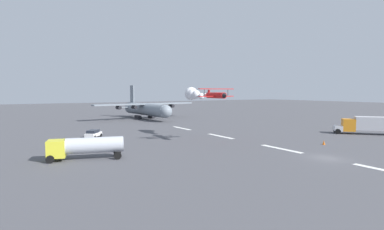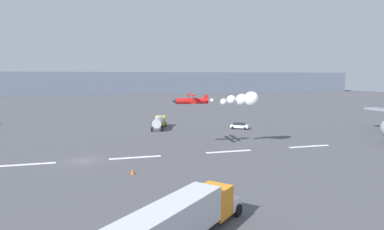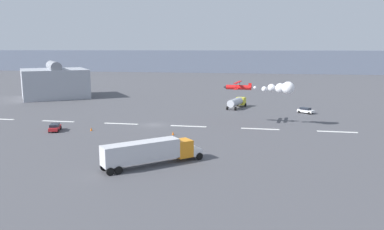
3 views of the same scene
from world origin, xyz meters
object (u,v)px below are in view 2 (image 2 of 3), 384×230
at_px(airport_staff_sedan, 239,126).
at_px(traffic_cone_far, 133,171).
at_px(fuel_tanker_truck, 159,121).
at_px(stunt_biplane_red, 235,100).
at_px(semi_truck_orange, 179,221).

xyz_separation_m(airport_staff_sedan, traffic_cone_far, (-28.45, -31.05, -0.44)).
bearing_deg(airport_staff_sedan, fuel_tanker_truck, 163.28).
xyz_separation_m(fuel_tanker_truck, airport_staff_sedan, (18.46, -5.55, -0.94)).
relative_size(fuel_tanker_truck, traffic_cone_far, 13.06).
xyz_separation_m(stunt_biplane_red, semi_truck_orange, (-18.23, -32.92, -6.27)).
bearing_deg(fuel_tanker_truck, airport_staff_sedan, -16.72).
relative_size(stunt_biplane_red, airport_staff_sedan, 3.48).
xyz_separation_m(semi_truck_orange, traffic_cone_far, (-1.35, 19.99, -1.76)).
xyz_separation_m(fuel_tanker_truck, traffic_cone_far, (-9.99, -36.59, -1.37)).
bearing_deg(fuel_tanker_truck, semi_truck_orange, -98.68).
xyz_separation_m(semi_truck_orange, fuel_tanker_truck, (8.64, 56.58, -0.39)).
bearing_deg(semi_truck_orange, fuel_tanker_truck, 81.32).
bearing_deg(airport_staff_sedan, stunt_biplane_red, -116.08).
height_order(semi_truck_orange, traffic_cone_far, semi_truck_orange).
bearing_deg(traffic_cone_far, airport_staff_sedan, 47.50).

